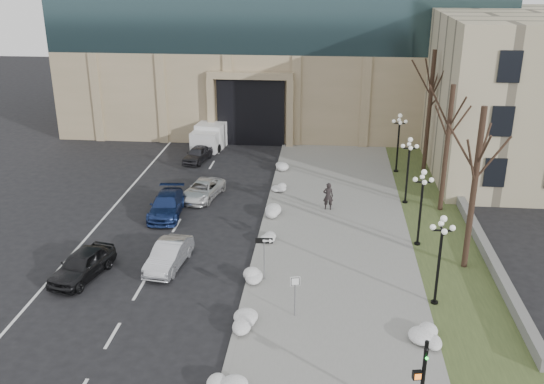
{
  "coord_description": "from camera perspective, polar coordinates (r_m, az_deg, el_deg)",
  "views": [
    {
      "loc": [
        2.79,
        -20.21,
        15.89
      ],
      "look_at": [
        -0.19,
        11.45,
        3.5
      ],
      "focal_mm": 40.0,
      "sensor_mm": 36.0,
      "label": 1
    }
  ],
  "objects": [
    {
      "name": "keep_sign",
      "position": [
        28.34,
        2.19,
        -9.01
      ],
      "size": [
        0.47,
        0.13,
        2.18
      ],
      "rotation": [
        0.0,
        0.0,
        0.2
      ],
      "color": "slate",
      "rests_on": "ground"
    },
    {
      "name": "one_way_sign",
      "position": [
        31.11,
        -0.46,
        -5.09
      ],
      "size": [
        0.94,
        0.26,
        2.51
      ],
      "rotation": [
        0.0,
        0.0,
        0.06
      ],
      "color": "slate",
      "rests_on": "ground"
    },
    {
      "name": "curb",
      "position": [
        37.88,
        -0.86,
        -3.4
      ],
      "size": [
        0.3,
        40.0,
        0.14
      ],
      "primitive_type": "cube",
      "color": "gray",
      "rests_on": "ground"
    },
    {
      "name": "car_c",
      "position": [
        40.24,
        -9.89,
        -1.22
      ],
      "size": [
        2.34,
        4.99,
        1.41
      ],
      "primitive_type": "imported",
      "rotation": [
        0.0,
        0.0,
        0.08
      ],
      "color": "navy",
      "rests_on": "ground"
    },
    {
      "name": "tree_mid",
      "position": [
        40.34,
        16.27,
        5.51
      ],
      "size": [
        3.2,
        3.2,
        8.5
      ],
      "color": "black",
      "rests_on": "ground"
    },
    {
      "name": "tree_near",
      "position": [
        32.76,
        18.71,
        2.24
      ],
      "size": [
        3.2,
        3.2,
        9.0
      ],
      "color": "black",
      "rests_on": "ground"
    },
    {
      "name": "snow_clump_e",
      "position": [
        39.33,
        0.24,
        -2.07
      ],
      "size": [
        1.1,
        1.6,
        0.36
      ],
      "primitive_type": "ellipsoid",
      "color": "white",
      "rests_on": "sidewalk"
    },
    {
      "name": "car_d",
      "position": [
        42.74,
        -6.54,
        0.2
      ],
      "size": [
        2.9,
        4.74,
        1.23
      ],
      "primitive_type": "imported",
      "rotation": [
        0.0,
        0.0,
        -0.21
      ],
      "color": "silver",
      "rests_on": "ground"
    },
    {
      "name": "car_a",
      "position": [
        33.63,
        -17.44,
        -6.54
      ],
      "size": [
        2.74,
        4.71,
        1.51
      ],
      "primitive_type": "imported",
      "rotation": [
        0.0,
        0.0,
        -0.23
      ],
      "color": "black",
      "rests_on": "ground"
    },
    {
      "name": "sidewalk",
      "position": [
        37.7,
        5.96,
        -3.66
      ],
      "size": [
        9.0,
        40.0,
        0.12
      ],
      "primitive_type": "cube",
      "color": "gray",
      "rests_on": "ground"
    },
    {
      "name": "snow_clump_f",
      "position": [
        43.51,
        0.76,
        0.29
      ],
      "size": [
        1.1,
        1.6,
        0.36
      ],
      "primitive_type": "ellipsoid",
      "color": "white",
      "rests_on": "sidewalk"
    },
    {
      "name": "box_truck",
      "position": [
        55.09,
        -5.44,
        5.56
      ],
      "size": [
        3.17,
        7.04,
        2.16
      ],
      "rotation": [
        0.0,
        0.0,
        -0.13
      ],
      "color": "silver",
      "rests_on": "ground"
    },
    {
      "name": "lamppost_d",
      "position": [
        47.79,
        11.84,
        5.27
      ],
      "size": [
        1.18,
        1.18,
        4.76
      ],
      "color": "black",
      "rests_on": "ground"
    },
    {
      "name": "car_e",
      "position": [
        50.56,
        -7.01,
        3.57
      ],
      "size": [
        2.24,
        3.96,
        1.27
      ],
      "primitive_type": "imported",
      "rotation": [
        0.0,
        0.0,
        -0.21
      ],
      "color": "#302F35",
      "rests_on": "ground"
    },
    {
      "name": "stone_wall",
      "position": [
        40.47,
        18.1,
        -2.41
      ],
      "size": [
        0.5,
        30.0,
        0.7
      ],
      "primitive_type": "cube",
      "color": "slate",
      "rests_on": "ground"
    },
    {
      "name": "grass_strip",
      "position": [
        38.38,
        15.73,
        -3.94
      ],
      "size": [
        4.0,
        40.0,
        0.1
      ],
      "primitive_type": "cube",
      "color": "#3A4924",
      "rests_on": "ground"
    },
    {
      "name": "lamppost_c",
      "position": [
        41.62,
        12.72,
        2.81
      ],
      "size": [
        1.18,
        1.18,
        4.76
      ],
      "color": "black",
      "rests_on": "ground"
    },
    {
      "name": "snow_clump_h",
      "position": [
        28.14,
        14.4,
        -13.12
      ],
      "size": [
        1.1,
        1.6,
        0.36
      ],
      "primitive_type": "ellipsoid",
      "color": "white",
      "rests_on": "sidewalk"
    },
    {
      "name": "snow_clump_g",
      "position": [
        48.17,
        1.11,
        2.4
      ],
      "size": [
        1.1,
        1.6,
        0.36
      ],
      "primitive_type": "ellipsoid",
      "color": "white",
      "rests_on": "sidewalk"
    },
    {
      "name": "tree_far",
      "position": [
        47.85,
        14.71,
        8.86
      ],
      "size": [
        3.2,
        3.2,
        9.5
      ],
      "color": "black",
      "rests_on": "ground"
    },
    {
      "name": "pedestrian",
      "position": [
        40.32,
        5.31,
        -0.39
      ],
      "size": [
        0.69,
        0.46,
        1.88
      ],
      "primitive_type": "imported",
      "rotation": [
        0.0,
        0.0,
        3.16
      ],
      "color": "black",
      "rests_on": "sidewalk"
    },
    {
      "name": "ground",
      "position": [
        25.86,
        -2.05,
        -16.64
      ],
      "size": [
        160.0,
        160.0,
        0.0
      ],
      "primitive_type": "plane",
      "color": "black",
      "rests_on": "ground"
    },
    {
      "name": "snow_clump_c",
      "position": [
        31.86,
        -1.51,
        -8.02
      ],
      "size": [
        1.1,
        1.6,
        0.36
      ],
      "primitive_type": "ellipsoid",
      "color": "white",
      "rests_on": "sidewalk"
    },
    {
      "name": "lamppost_b",
      "position": [
        35.56,
        13.91,
        -0.49
      ],
      "size": [
        1.18,
        1.18,
        4.76
      ],
      "color": "black",
      "rests_on": "ground"
    },
    {
      "name": "lamppost_a",
      "position": [
        29.69,
        15.57,
        -5.13
      ],
      "size": [
        1.18,
        1.18,
        4.76
      ],
      "color": "black",
      "rests_on": "ground"
    },
    {
      "name": "car_b",
      "position": [
        33.64,
        -9.69,
        -5.89
      ],
      "size": [
        1.97,
        4.38,
        1.4
      ],
      "primitive_type": "imported",
      "rotation": [
        0.0,
        0.0,
        -0.12
      ],
      "color": "#B4B6BC",
      "rests_on": "ground"
    },
    {
      "name": "snow_clump_d",
      "position": [
        36.02,
        -0.83,
        -4.36
      ],
      "size": [
        1.1,
        1.6,
        0.36
      ],
      "primitive_type": "ellipsoid",
      "color": "white",
      "rests_on": "sidewalk"
    },
    {
      "name": "snow_clump_b",
      "position": [
        28.21,
        -2.67,
        -12.29
      ],
      "size": [
        1.1,
        1.6,
        0.36
      ],
      "primitive_type": "ellipsoid",
      "color": "white",
      "rests_on": "sidewalk"
    }
  ]
}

